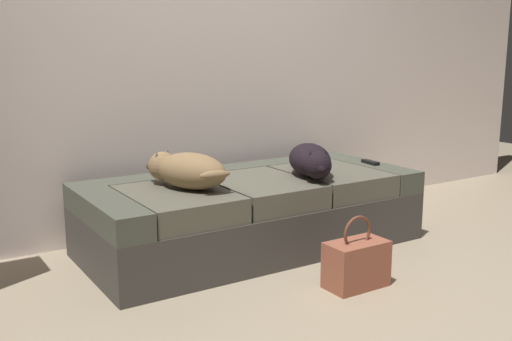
# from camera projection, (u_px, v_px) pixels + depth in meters

# --- Properties ---
(ground_plane) EXTENTS (10.00, 10.00, 0.00)m
(ground_plane) POSITION_uv_depth(u_px,v_px,m) (380.00, 313.00, 2.76)
(ground_plane) COLOR tan
(back_wall) EXTENTS (6.40, 0.10, 2.80)m
(back_wall) POSITION_uv_depth(u_px,v_px,m) (201.00, 18.00, 3.92)
(back_wall) COLOR silver
(back_wall) RESTS_ON ground
(couch) EXTENTS (2.02, 0.90, 0.44)m
(couch) POSITION_uv_depth(u_px,v_px,m) (252.00, 212.00, 3.64)
(couch) COLOR #3E3A36
(couch) RESTS_ON ground
(dog_tan) EXTENTS (0.41, 0.57, 0.20)m
(dog_tan) POSITION_uv_depth(u_px,v_px,m) (186.00, 170.00, 3.30)
(dog_tan) COLOR olive
(dog_tan) RESTS_ON couch
(dog_dark) EXTENTS (0.40, 0.55, 0.20)m
(dog_dark) POSITION_uv_depth(u_px,v_px,m) (311.00, 161.00, 3.59)
(dog_dark) COLOR black
(dog_dark) RESTS_ON couch
(tv_remote) EXTENTS (0.06, 0.15, 0.02)m
(tv_remote) POSITION_uv_depth(u_px,v_px,m) (370.00, 162.00, 4.01)
(tv_remote) COLOR black
(tv_remote) RESTS_ON couch
(handbag) EXTENTS (0.32, 0.18, 0.38)m
(handbag) POSITION_uv_depth(u_px,v_px,m) (356.00, 263.00, 3.04)
(handbag) COLOR #95503A
(handbag) RESTS_ON ground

